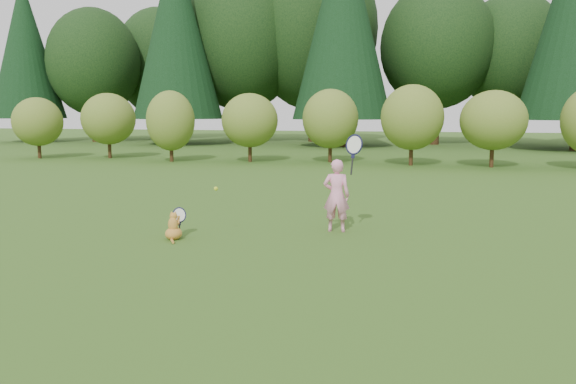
% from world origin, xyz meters
% --- Properties ---
extents(ground, '(100.00, 100.00, 0.00)m').
position_xyz_m(ground, '(0.00, 0.00, 0.00)').
color(ground, '#365818').
rests_on(ground, ground).
extents(shrub_row, '(28.00, 3.00, 2.80)m').
position_xyz_m(shrub_row, '(0.00, 13.00, 1.40)').
color(shrub_row, olive).
rests_on(shrub_row, ground).
extents(woodland_backdrop, '(48.00, 10.00, 15.00)m').
position_xyz_m(woodland_backdrop, '(0.00, 23.00, 7.50)').
color(woodland_backdrop, black).
rests_on(woodland_backdrop, ground).
extents(child, '(0.65, 0.41, 1.69)m').
position_xyz_m(child, '(0.80, 1.52, 0.59)').
color(child, '#FF98C1').
rests_on(child, ground).
extents(cat, '(0.32, 0.61, 0.56)m').
position_xyz_m(cat, '(-1.42, 0.38, 0.21)').
color(cat, '#BC7824').
rests_on(cat, ground).
extents(tennis_ball, '(0.06, 0.06, 0.06)m').
position_xyz_m(tennis_ball, '(-0.88, 0.70, 0.73)').
color(tennis_ball, '#B2CF18').
rests_on(tennis_ball, ground).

